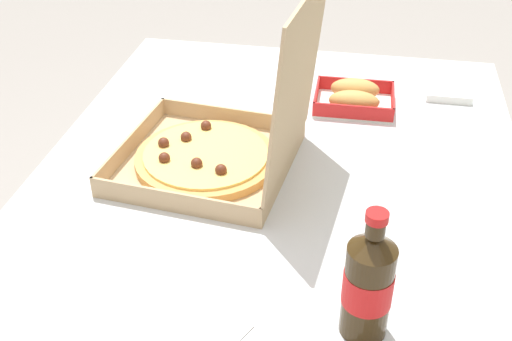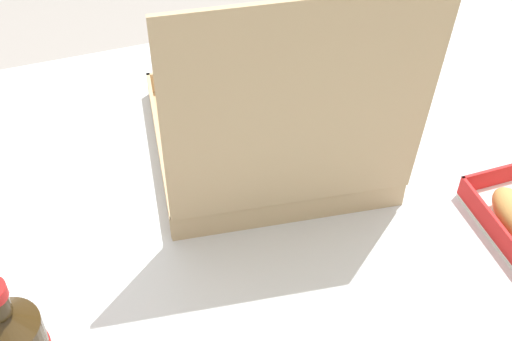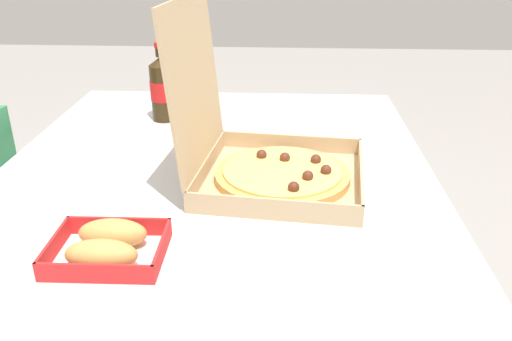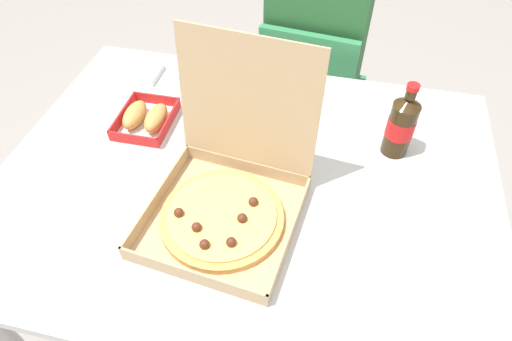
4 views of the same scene
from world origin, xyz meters
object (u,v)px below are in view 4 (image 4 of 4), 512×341
(pizza_box_open, at_px, (227,197))
(napkin_pile, at_px, (143,73))
(cola_bottle, at_px, (401,125))
(paper_menu, at_px, (428,236))
(chair, at_px, (309,96))
(diner_person, at_px, (318,45))
(bread_side_box, at_px, (146,118))

(pizza_box_open, relative_size, napkin_pile, 3.80)
(cola_bottle, xyz_separation_m, paper_menu, (0.09, -0.28, -0.09))
(chair, distance_m, diner_person, 0.21)
(bread_side_box, bearing_deg, diner_person, 57.13)
(diner_person, xyz_separation_m, cola_bottle, (0.29, -0.61, 0.16))
(pizza_box_open, xyz_separation_m, napkin_pile, (-0.43, 0.49, -0.04))
(pizza_box_open, distance_m, napkin_pile, 0.65)
(cola_bottle, bearing_deg, paper_menu, -72.78)
(bread_side_box, bearing_deg, napkin_pile, 115.08)
(bread_side_box, distance_m, paper_menu, 0.83)
(chair, distance_m, napkin_pile, 0.71)
(cola_bottle, bearing_deg, pizza_box_open, -141.79)
(cola_bottle, relative_size, paper_menu, 1.07)
(diner_person, distance_m, pizza_box_open, 0.94)
(paper_menu, bearing_deg, napkin_pile, -179.89)
(pizza_box_open, relative_size, paper_menu, 1.99)
(pizza_box_open, bearing_deg, diner_person, 83.33)
(napkin_pile, bearing_deg, pizza_box_open, -48.68)
(paper_menu, distance_m, napkin_pile, 1.02)
(diner_person, height_order, cola_bottle, diner_person)
(bread_side_box, xyz_separation_m, napkin_pile, (-0.11, 0.23, -0.02))
(diner_person, distance_m, cola_bottle, 0.69)
(chair, relative_size, napkin_pile, 7.55)
(pizza_box_open, distance_m, cola_bottle, 0.50)
(chair, relative_size, paper_menu, 3.95)
(chair, relative_size, pizza_box_open, 1.99)
(chair, relative_size, bread_side_box, 4.32)
(chair, xyz_separation_m, cola_bottle, (0.29, -0.55, 0.37))
(pizza_box_open, xyz_separation_m, cola_bottle, (0.39, 0.31, 0.04))
(paper_menu, xyz_separation_m, napkin_pile, (-0.91, 0.45, 0.01))
(bread_side_box, xyz_separation_m, cola_bottle, (0.72, 0.05, 0.07))
(chair, distance_m, pizza_box_open, 0.93)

